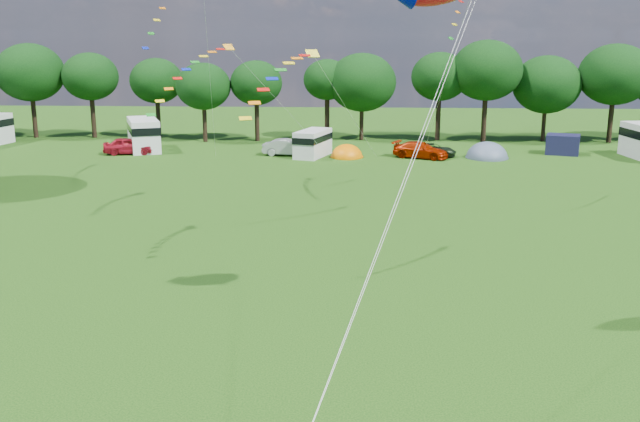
# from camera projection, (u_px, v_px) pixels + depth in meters

# --- Properties ---
(ground_plane) EXTENTS (180.00, 180.00, 0.00)m
(ground_plane) POSITION_uv_depth(u_px,v_px,m) (305.00, 407.00, 21.04)
(ground_plane) COLOR black
(ground_plane) RESTS_ON ground
(tree_line) EXTENTS (102.98, 10.98, 10.27)m
(tree_line) POSITION_uv_depth(u_px,v_px,m) (397.00, 79.00, 72.53)
(tree_line) COLOR black
(tree_line) RESTS_ON ground
(car_a) EXTENTS (4.88, 2.57, 1.55)m
(car_a) POSITION_uv_depth(u_px,v_px,m) (129.00, 146.00, 65.55)
(car_a) COLOR #B11526
(car_a) RESTS_ON ground
(car_b) EXTENTS (4.34, 1.94, 1.49)m
(car_b) POSITION_uv_depth(u_px,v_px,m) (288.00, 147.00, 64.84)
(car_b) COLOR #9D9FA5
(car_b) RESTS_ON ground
(car_c) EXTENTS (5.19, 3.75, 1.43)m
(car_c) POSITION_uv_depth(u_px,v_px,m) (421.00, 150.00, 63.46)
(car_c) COLOR #9A1E00
(car_c) RESTS_ON ground
(car_d) EXTENTS (4.63, 2.85, 1.17)m
(car_d) POSITION_uv_depth(u_px,v_px,m) (433.00, 150.00, 64.35)
(car_d) COLOR black
(car_d) RESTS_ON ground
(campervan_b) EXTENTS (4.70, 6.64, 3.00)m
(campervan_b) POSITION_uv_depth(u_px,v_px,m) (144.00, 133.00, 67.57)
(campervan_b) COLOR white
(campervan_b) RESTS_ON ground
(campervan_c) EXTENTS (3.41, 5.24, 2.38)m
(campervan_c) POSITION_uv_depth(u_px,v_px,m) (313.00, 142.00, 64.23)
(campervan_c) COLOR silver
(campervan_c) RESTS_ON ground
(tent_orange) EXTENTS (2.97, 3.25, 2.32)m
(tent_orange) POSITION_uv_depth(u_px,v_px,m) (347.00, 157.00, 64.08)
(tent_orange) COLOR orange
(tent_orange) RESTS_ON ground
(tent_greyblue) EXTENTS (3.84, 4.20, 2.86)m
(tent_greyblue) POSITION_uv_depth(u_px,v_px,m) (487.00, 158.00, 63.76)
(tent_greyblue) COLOR #4E5B71
(tent_greyblue) RESTS_ON ground
(awning_navy) EXTENTS (3.48, 3.13, 1.81)m
(awning_navy) POSITION_uv_depth(u_px,v_px,m) (563.00, 144.00, 65.53)
(awning_navy) COLOR #171738
(awning_navy) RESTS_ON ground
(streamer_kite_b) EXTENTS (4.28, 4.65, 3.79)m
(streamer_kite_b) POSITION_uv_depth(u_px,v_px,m) (197.00, 67.00, 40.31)
(streamer_kite_b) COLOR #FFA11A
(streamer_kite_b) RESTS_ON ground
(streamer_kite_c) EXTENTS (3.16, 4.84, 2.79)m
(streamer_kite_c) POSITION_uv_depth(u_px,v_px,m) (287.00, 72.00, 31.57)
(streamer_kite_c) COLOR yellow
(streamer_kite_c) RESTS_ON ground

